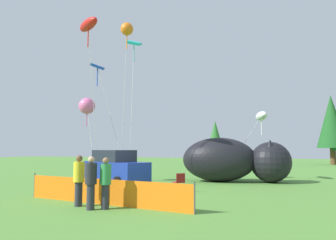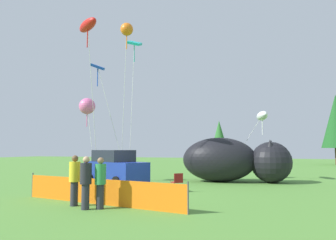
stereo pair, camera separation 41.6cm
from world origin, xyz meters
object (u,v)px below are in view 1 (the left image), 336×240
Objects in this scene: spectator_in_grey_shirt at (91,180)px; kite_pink_octopus at (87,106)px; spectator_in_white_shirt at (106,181)px; kite_white_ghost at (261,116)px; spectator_in_red_shirt at (79,178)px; inflatable_cat at (233,161)px; folding_chair at (179,181)px; kite_orange_flower at (127,30)px; parked_car at (116,168)px; kite_red_lizard at (88,25)px; kite_blue_box at (98,69)px; kite_teal_diamond at (134,46)px.

kite_pink_octopus reaches higher than spectator_in_grey_shirt.
kite_white_ghost is at bearing 70.62° from spectator_in_white_shirt.
spectator_in_grey_shirt is (0.81, -0.47, -0.01)m from spectator_in_red_shirt.
spectator_in_grey_shirt is 0.39× the size of kite_white_ghost.
spectator_in_grey_shirt is at bearing -114.40° from inflatable_cat.
spectator_in_red_shirt is at bearing 110.86° from folding_chair.
parked_car is at bearing -81.30° from kite_orange_flower.
kite_red_lizard is at bearing -57.19° from kite_pink_octopus.
spectator_in_grey_shirt is 0.19× the size of kite_red_lizard.
spectator_in_white_shirt is 11.68m from kite_blue_box.
inflatable_cat is 10.16m from kite_teal_diamond.
kite_white_ghost is at bearing 69.37° from spectator_in_grey_shirt.
kite_teal_diamond reaches higher than kite_pink_octopus.
kite_teal_diamond is at bearing 107.37° from spectator_in_grey_shirt.
kite_red_lizard reaches higher than kite_blue_box.
kite_blue_box is (-1.04, 2.79, -1.78)m from kite_red_lizard.
kite_orange_flower reaches higher than kite_teal_diamond.
spectator_in_white_shirt is 0.23× the size of kite_blue_box.
kite_red_lizard reaches higher than spectator_in_white_shirt.
kite_pink_octopus is (-1.34, 2.08, -4.32)m from kite_red_lizard.
spectator_in_red_shirt is 11.00m from kite_blue_box.
spectator_in_grey_shirt is at bearing -147.57° from spectator_in_white_shirt.
kite_teal_diamond is 0.95× the size of kite_orange_flower.
kite_orange_flower is at bearing 109.06° from spectator_in_grey_shirt.
kite_red_lizard is at bearing -115.96° from parked_car.
folding_chair is at bearing 74.76° from spectator_in_grey_shirt.
parked_car is 7.10m from spectator_in_white_shirt.
parked_car is at bearing 115.53° from spectator_in_white_shirt.
folding_chair is 5.54m from spectator_in_red_shirt.
kite_teal_diamond is at bearing 36.61° from kite_blue_box.
kite_blue_box reaches higher than kite_white_ghost.
spectator_in_white_shirt is at bearing -56.50° from kite_blue_box.
kite_pink_octopus is (-10.27, -5.46, 0.46)m from kite_white_ghost.
spectator_in_grey_shirt is 0.19× the size of kite_teal_diamond.
kite_white_ghost is at bearing 31.20° from kite_orange_flower.
kite_pink_octopus reaches higher than folding_chair.
spectator_in_grey_shirt is 14.48m from kite_white_ghost.
kite_orange_flower is 3.02m from kite_red_lizard.
spectator_in_grey_shirt is 10.64m from kite_red_lizard.
spectator_in_red_shirt is at bearing -75.19° from kite_orange_flower.
kite_orange_flower is 3.15m from kite_blue_box.
spectator_in_red_shirt reaches higher than folding_chair.
spectator_in_red_shirt is at bearing -58.71° from kite_red_lizard.
kite_teal_diamond is (-2.28, 9.40, 8.08)m from spectator_in_red_shirt.
kite_pink_octopus reaches higher than kite_white_ghost.
spectator_in_red_shirt is at bearing -118.93° from inflatable_cat.
folding_chair is at bearing 10.21° from parked_car.
kite_blue_box is (-1.91, -1.42, -1.77)m from kite_teal_diamond.
kite_orange_flower reaches higher than spectator_in_grey_shirt.
parked_car is at bearing 29.41° from folding_chair.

